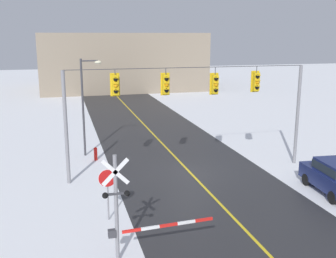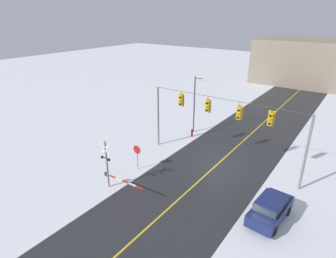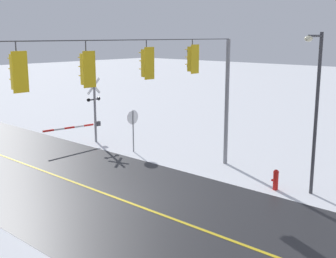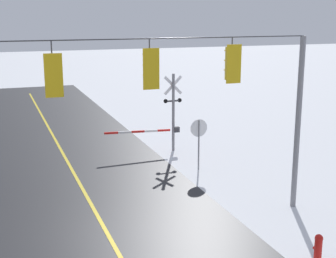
{
  "view_description": "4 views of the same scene",
  "coord_description": "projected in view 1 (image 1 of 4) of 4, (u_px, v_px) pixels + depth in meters",
  "views": [
    {
      "loc": [
        -7.11,
        -21.73,
        7.97
      ],
      "look_at": [
        -2.07,
        -2.76,
        3.4
      ],
      "focal_mm": 43.16,
      "sensor_mm": 36.0,
      "label": 1
    },
    {
      "loc": [
        9.5,
        -21.37,
        12.95
      ],
      "look_at": [
        -3.99,
        -2.48,
        3.33
      ],
      "focal_mm": 30.14,
      "sensor_mm": 36.0,
      "label": 2
    },
    {
      "loc": [
        10.95,
        12.61,
        6.38
      ],
      "look_at": [
        -3.57,
        -0.79,
        2.2
      ],
      "focal_mm": 47.57,
      "sensor_mm": 36.0,
      "label": 3
    },
    {
      "loc": [
        3.15,
        14.29,
        6.96
      ],
      "look_at": [
        -2.6,
        -1.45,
        2.96
      ],
      "focal_mm": 52.17,
      "sensor_mm": 36.0,
      "label": 4
    }
  ],
  "objects": [
    {
      "name": "signal_span",
      "position": [
        190.0,
        99.0,
        23.02
      ],
      "size": [
        14.2,
        0.47,
        6.22
      ],
      "color": "gray",
      "rests_on": "ground"
    },
    {
      "name": "streetlamp_near",
      "position": [
        86.0,
        98.0,
        26.61
      ],
      "size": [
        1.39,
        0.28,
        6.5
      ],
      "color": "#38383D",
      "rests_on": "ground"
    },
    {
      "name": "ground_plane",
      "position": [
        190.0,
        172.0,
        24.04
      ],
      "size": [
        160.0,
        160.0,
        0.0
      ],
      "primitive_type": "plane",
      "color": "white"
    },
    {
      "name": "road_asphalt",
      "position": [
        165.0,
        146.0,
        29.69
      ],
      "size": [
        9.0,
        80.0,
        0.01
      ],
      "primitive_type": "cube",
      "color": "#28282B",
      "rests_on": "ground"
    },
    {
      "name": "fire_hydrant",
      "position": [
        96.0,
        153.0,
        26.27
      ],
      "size": [
        0.24,
        0.31,
        0.88
      ],
      "color": "red",
      "rests_on": "ground"
    },
    {
      "name": "stop_sign",
      "position": [
        107.0,
        183.0,
        17.46
      ],
      "size": [
        0.8,
        0.09,
        2.35
      ],
      "color": "gray",
      "rests_on": "ground"
    },
    {
      "name": "parked_car_navy",
      "position": [
        335.0,
        176.0,
        20.63
      ],
      "size": [
        2.09,
        4.3,
        1.74
      ],
      "color": "navy",
      "rests_on": "ground"
    },
    {
      "name": "building_distant",
      "position": [
        120.0,
        61.0,
        61.82
      ],
      "size": [
        23.51,
        15.39,
        8.27
      ],
      "primitive_type": "cube",
      "color": "gray",
      "rests_on": "ground"
    },
    {
      "name": "railroad_crossing",
      "position": [
        125.0,
        209.0,
        14.23
      ],
      "size": [
        4.11,
        0.31,
        4.0
      ],
      "color": "gray",
      "rests_on": "ground"
    },
    {
      "name": "lane_centre_line",
      "position": [
        165.0,
        146.0,
        29.68
      ],
      "size": [
        0.14,
        72.0,
        0.01
      ],
      "primitive_type": "cube",
      "color": "gold",
      "rests_on": "ground"
    }
  ]
}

